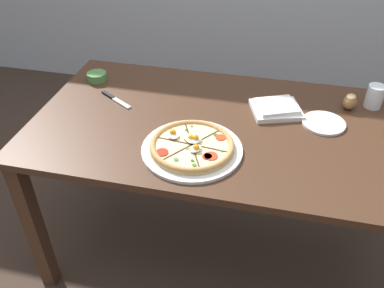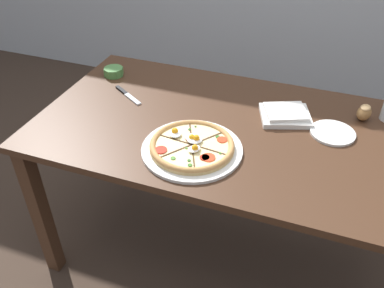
{
  "view_description": "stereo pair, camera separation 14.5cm",
  "coord_description": "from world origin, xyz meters",
  "px_view_note": "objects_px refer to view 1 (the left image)",
  "views": [
    {
      "loc": [
        0.17,
        -1.33,
        1.65
      ],
      "look_at": [
        -0.09,
        -0.2,
        0.77
      ],
      "focal_mm": 38.0,
      "sensor_mm": 36.0,
      "label": 1
    },
    {
      "loc": [
        0.31,
        -1.29,
        1.65
      ],
      "look_at": [
        -0.09,
        -0.2,
        0.77
      ],
      "focal_mm": 38.0,
      "sensor_mm": 36.0,
      "label": 2
    }
  ],
  "objects_px": {
    "napkin_folded": "(276,108)",
    "side_saucer": "(324,123)",
    "water_glass": "(374,98)",
    "ramekin_bowl": "(97,76)",
    "knife_main": "(115,99)",
    "dining_table": "(225,142)",
    "pizza": "(192,146)",
    "bread_piece_far": "(350,101)"
  },
  "relations": [
    {
      "from": "bread_piece_far",
      "to": "side_saucer",
      "type": "bearing_deg",
      "value": -125.57
    },
    {
      "from": "dining_table",
      "to": "pizza",
      "type": "height_order",
      "value": "pizza"
    },
    {
      "from": "dining_table",
      "to": "knife_main",
      "type": "bearing_deg",
      "value": 171.52
    },
    {
      "from": "knife_main",
      "to": "bread_piece_far",
      "type": "bearing_deg",
      "value": 41.32
    },
    {
      "from": "side_saucer",
      "to": "dining_table",
      "type": "bearing_deg",
      "value": -167.34
    },
    {
      "from": "side_saucer",
      "to": "water_glass",
      "type": "bearing_deg",
      "value": 42.03
    },
    {
      "from": "knife_main",
      "to": "water_glass",
      "type": "relative_size",
      "value": 1.76
    },
    {
      "from": "knife_main",
      "to": "pizza",
      "type": "bearing_deg",
      "value": -1.89
    },
    {
      "from": "napkin_folded",
      "to": "knife_main",
      "type": "bearing_deg",
      "value": -174.9
    },
    {
      "from": "bread_piece_far",
      "to": "pizza",
      "type": "bearing_deg",
      "value": -143.29
    },
    {
      "from": "dining_table",
      "to": "pizza",
      "type": "distance_m",
      "value": 0.25
    },
    {
      "from": "dining_table",
      "to": "napkin_folded",
      "type": "relative_size",
      "value": 6.49
    },
    {
      "from": "dining_table",
      "to": "water_glass",
      "type": "xyz_separation_m",
      "value": [
        0.58,
        0.27,
        0.14
      ]
    },
    {
      "from": "dining_table",
      "to": "napkin_folded",
      "type": "bearing_deg",
      "value": 35.8
    },
    {
      "from": "napkin_folded",
      "to": "knife_main",
      "type": "relative_size",
      "value": 1.39
    },
    {
      "from": "pizza",
      "to": "dining_table",
      "type": "bearing_deg",
      "value": 64.73
    },
    {
      "from": "dining_table",
      "to": "ramekin_bowl",
      "type": "bearing_deg",
      "value": 160.87
    },
    {
      "from": "water_glass",
      "to": "side_saucer",
      "type": "bearing_deg",
      "value": -137.97
    },
    {
      "from": "dining_table",
      "to": "ramekin_bowl",
      "type": "distance_m",
      "value": 0.69
    },
    {
      "from": "pizza",
      "to": "side_saucer",
      "type": "bearing_deg",
      "value": 30.99
    },
    {
      "from": "pizza",
      "to": "ramekin_bowl",
      "type": "bearing_deg",
      "value": 142.58
    },
    {
      "from": "napkin_folded",
      "to": "side_saucer",
      "type": "distance_m",
      "value": 0.2
    },
    {
      "from": "bread_piece_far",
      "to": "knife_main",
      "type": "relative_size",
      "value": 0.49
    },
    {
      "from": "ramekin_bowl",
      "to": "bread_piece_far",
      "type": "relative_size",
      "value": 1.12
    },
    {
      "from": "pizza",
      "to": "bread_piece_far",
      "type": "bearing_deg",
      "value": 36.71
    },
    {
      "from": "pizza",
      "to": "ramekin_bowl",
      "type": "distance_m",
      "value": 0.69
    },
    {
      "from": "pizza",
      "to": "napkin_folded",
      "type": "relative_size",
      "value": 1.54
    },
    {
      "from": "ramekin_bowl",
      "to": "napkin_folded",
      "type": "distance_m",
      "value": 0.84
    },
    {
      "from": "ramekin_bowl",
      "to": "side_saucer",
      "type": "bearing_deg",
      "value": -7.73
    },
    {
      "from": "water_glass",
      "to": "bread_piece_far",
      "type": "bearing_deg",
      "value": -159.57
    },
    {
      "from": "pizza",
      "to": "ramekin_bowl",
      "type": "height_order",
      "value": "pizza"
    },
    {
      "from": "knife_main",
      "to": "dining_table",
      "type": "bearing_deg",
      "value": 23.71
    },
    {
      "from": "ramekin_bowl",
      "to": "water_glass",
      "type": "relative_size",
      "value": 0.97
    },
    {
      "from": "water_glass",
      "to": "side_saucer",
      "type": "height_order",
      "value": "water_glass"
    },
    {
      "from": "pizza",
      "to": "bread_piece_far",
      "type": "relative_size",
      "value": 4.34
    },
    {
      "from": "pizza",
      "to": "napkin_folded",
      "type": "xyz_separation_m",
      "value": [
        0.28,
        0.33,
        -0.0
      ]
    },
    {
      "from": "water_glass",
      "to": "napkin_folded",
      "type": "bearing_deg",
      "value": -161.35
    },
    {
      "from": "napkin_folded",
      "to": "side_saucer",
      "type": "height_order",
      "value": "napkin_folded"
    },
    {
      "from": "dining_table",
      "to": "water_glass",
      "type": "bearing_deg",
      "value": 24.75
    },
    {
      "from": "pizza",
      "to": "napkin_folded",
      "type": "bearing_deg",
      "value": 49.9
    },
    {
      "from": "dining_table",
      "to": "napkin_folded",
      "type": "height_order",
      "value": "napkin_folded"
    },
    {
      "from": "dining_table",
      "to": "ramekin_bowl",
      "type": "relative_size",
      "value": 16.33
    }
  ]
}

